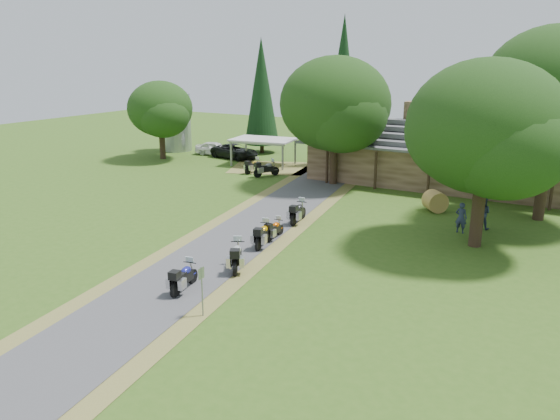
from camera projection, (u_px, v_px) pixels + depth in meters
The scene contains 24 objects.
ground at pixel (194, 268), 25.96m from camera, with size 120.00×120.00×0.00m, color #355A19.
driveway at pixel (232, 242), 29.55m from camera, with size 46.00×46.00×0.00m, color #49494B.
lodge at pixel (445, 153), 42.59m from camera, with size 21.40×9.40×4.90m, color brown, non-canonical shape.
silo at pixel (175, 120), 57.42m from camera, with size 3.18×3.18×6.46m, color gray.
carport at pixel (263, 152), 50.16m from camera, with size 5.61×3.74×2.43m, color silver, non-canonical shape.
car_white_sedan at pixel (215, 147), 55.31m from camera, with size 5.12×2.16×1.71m, color white.
car_dark_suv at pixel (235, 148), 53.43m from camera, with size 5.48×2.33×2.10m, color black.
motorcycle_row_a at pixel (184, 276), 23.36m from camera, with size 1.93×0.63×1.32m, color navy, non-canonical shape.
motorcycle_row_b at pixel (237, 255), 25.69m from camera, with size 2.09×0.68×1.43m, color #AFB3B7, non-canonical shape.
motorcycle_row_c at pixel (263, 234), 28.83m from camera, with size 2.00×0.65×1.37m, color #D39705, non-canonical shape.
motorcycle_row_d at pixel (274, 228), 29.99m from camera, with size 1.72×0.56×1.18m, color #D75503, non-canonical shape.
motorcycle_row_e at pixel (298, 211), 32.94m from camera, with size 2.05×0.67×1.40m, color black, non-canonical shape.
motorcycle_carport_a at pixel (253, 165), 46.93m from camera, with size 1.88×0.61×1.28m, color gold, non-canonical shape.
motorcycle_carport_b at pixel (266, 168), 45.47m from camera, with size 2.11×0.69×1.44m, color slate, non-canonical shape.
person_a at pixel (461, 215), 30.89m from camera, with size 0.60×0.43×2.09m, color #2C3550.
person_b at pixel (483, 210), 31.60m from camera, with size 0.63×0.45×2.22m, color #2C3550.
hay_bale at pixel (435, 201), 35.28m from camera, with size 1.34×1.34×1.23m, color #A5803C.
sign_post at pixel (202, 292), 20.92m from camera, with size 0.37×0.06×2.04m, color gray, non-canonical shape.
oak_lodge_left at pixel (335, 120), 41.65m from camera, with size 8.44×8.44×10.06m, color #19350F, non-canonical shape.
oak_lodge_right at pixel (552, 114), 31.94m from camera, with size 8.36×8.36×12.89m, color #19350F, non-canonical shape.
oak_driveway at pixel (484, 151), 27.64m from camera, with size 8.01×8.01×10.20m, color #19350F, non-canonical shape.
oak_silo at pixel (161, 118), 52.46m from camera, with size 6.20×6.20×7.84m, color #19350F, non-canonical shape.
cedar_near at pixel (343, 91), 48.96m from camera, with size 3.51×3.51×13.32m, color black.
cedar_far at pixel (262, 96), 55.37m from camera, with size 3.58×3.58×11.58m, color black.
Camera 1 is at (15.44, -19.11, 9.75)m, focal length 35.00 mm.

